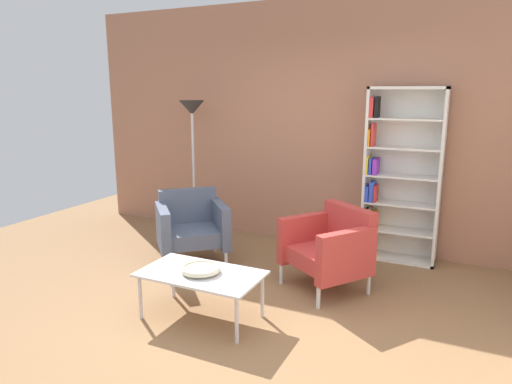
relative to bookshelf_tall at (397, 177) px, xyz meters
The scene contains 8 objects.
ground_plane 2.61m from the bookshelf_tall, 112.51° to the right, with size 8.32×8.32×0.00m, color olive.
brick_back_panel 1.09m from the bookshelf_tall, 167.56° to the left, with size 6.40×0.12×2.90m, color #A87056.
bookshelf_tall is the anchor object (origin of this frame).
coffee_table_low 2.51m from the bookshelf_tall, 119.56° to the right, with size 1.00×0.56×0.40m.
decorative_bowl 2.49m from the bookshelf_tall, 119.56° to the right, with size 0.32×0.32×0.05m.
armchair_near_window 1.27m from the bookshelf_tall, 111.12° to the right, with size 0.95×0.93×0.78m.
armchair_by_bookshelf 2.32m from the bookshelf_tall, 151.53° to the right, with size 0.95×0.95×0.78m.
floor_lamp_torchiere 2.56m from the bookshelf_tall, behind, with size 0.32×0.32×1.74m.
Camera 1 is at (1.65, -2.86, 1.86)m, focal length 32.17 mm.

